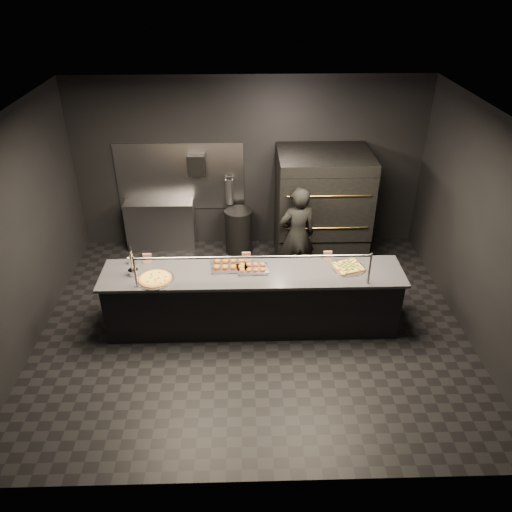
{
  "coord_description": "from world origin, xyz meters",
  "views": [
    {
      "loc": [
        -0.11,
        -5.65,
        4.6
      ],
      "look_at": [
        0.05,
        0.2,
        1.05
      ],
      "focal_mm": 35.0,
      "sensor_mm": 36.0,
      "label": 1
    }
  ],
  "objects_px": {
    "service_counter": "(253,299)",
    "fire_extinguisher": "(230,191)",
    "towel_dispenser": "(196,165)",
    "trash_bin": "(239,231)",
    "slider_tray_a": "(229,265)",
    "pizza_oven": "(321,207)",
    "beer_tap": "(132,265)",
    "slider_tray_b": "(252,268)",
    "square_pizza": "(348,267)",
    "round_pizza": "(155,279)",
    "worker": "(297,236)",
    "prep_shelf": "(161,225)"
  },
  "relations": [
    {
      "from": "service_counter",
      "to": "fire_extinguisher",
      "type": "distance_m",
      "value": 2.5
    },
    {
      "from": "towel_dispenser",
      "to": "trash_bin",
      "type": "xyz_separation_m",
      "value": [
        0.7,
        -0.26,
        -1.15
      ]
    },
    {
      "from": "service_counter",
      "to": "slider_tray_a",
      "type": "bearing_deg",
      "value": 154.65
    },
    {
      "from": "pizza_oven",
      "to": "trash_bin",
      "type": "bearing_deg",
      "value": 170.53
    },
    {
      "from": "beer_tap",
      "to": "slider_tray_b",
      "type": "bearing_deg",
      "value": 2.86
    },
    {
      "from": "square_pizza",
      "to": "towel_dispenser",
      "type": "bearing_deg",
      "value": 133.55
    },
    {
      "from": "service_counter",
      "to": "round_pizza",
      "type": "relative_size",
      "value": 8.18
    },
    {
      "from": "slider_tray_a",
      "to": "trash_bin",
      "type": "bearing_deg",
      "value": 86.6
    },
    {
      "from": "service_counter",
      "to": "round_pizza",
      "type": "bearing_deg",
      "value": -173.39
    },
    {
      "from": "service_counter",
      "to": "pizza_oven",
      "type": "relative_size",
      "value": 2.15
    },
    {
      "from": "fire_extinguisher",
      "to": "towel_dispenser",
      "type": "bearing_deg",
      "value": -178.96
    },
    {
      "from": "worker",
      "to": "towel_dispenser",
      "type": "bearing_deg",
      "value": -49.34
    },
    {
      "from": "worker",
      "to": "beer_tap",
      "type": "bearing_deg",
      "value": 14.44
    },
    {
      "from": "pizza_oven",
      "to": "fire_extinguisher",
      "type": "height_order",
      "value": "pizza_oven"
    },
    {
      "from": "beer_tap",
      "to": "worker",
      "type": "xyz_separation_m",
      "value": [
        2.33,
        1.21,
        -0.25
      ]
    },
    {
      "from": "towel_dispenser",
      "to": "beer_tap",
      "type": "distance_m",
      "value": 2.55
    },
    {
      "from": "slider_tray_b",
      "to": "worker",
      "type": "bearing_deg",
      "value": 57.23
    },
    {
      "from": "square_pizza",
      "to": "trash_bin",
      "type": "height_order",
      "value": "square_pizza"
    },
    {
      "from": "towel_dispenser",
      "to": "trash_bin",
      "type": "distance_m",
      "value": 1.37
    },
    {
      "from": "towel_dispenser",
      "to": "slider_tray_b",
      "type": "bearing_deg",
      "value": -68.83
    },
    {
      "from": "beer_tap",
      "to": "slider_tray_a",
      "type": "bearing_deg",
      "value": 7.24
    },
    {
      "from": "service_counter",
      "to": "trash_bin",
      "type": "relative_size",
      "value": 5.08
    },
    {
      "from": "service_counter",
      "to": "prep_shelf",
      "type": "height_order",
      "value": "service_counter"
    },
    {
      "from": "towel_dispenser",
      "to": "service_counter",
      "type": "bearing_deg",
      "value": -69.37
    },
    {
      "from": "prep_shelf",
      "to": "slider_tray_b",
      "type": "xyz_separation_m",
      "value": [
        1.6,
        -2.25,
        0.5
      ]
    },
    {
      "from": "pizza_oven",
      "to": "slider_tray_b",
      "type": "xyz_separation_m",
      "value": [
        -1.2,
        -1.83,
        -0.02
      ]
    },
    {
      "from": "slider_tray_a",
      "to": "slider_tray_b",
      "type": "xyz_separation_m",
      "value": [
        0.32,
        -0.08,
        -0.01
      ]
    },
    {
      "from": "prep_shelf",
      "to": "trash_bin",
      "type": "distance_m",
      "value": 1.41
    },
    {
      "from": "towel_dispenser",
      "to": "round_pizza",
      "type": "height_order",
      "value": "towel_dispenser"
    },
    {
      "from": "pizza_oven",
      "to": "slider_tray_b",
      "type": "relative_size",
      "value": 4.16
    },
    {
      "from": "fire_extinguisher",
      "to": "round_pizza",
      "type": "relative_size",
      "value": 1.01
    },
    {
      "from": "slider_tray_b",
      "to": "beer_tap",
      "type": "bearing_deg",
      "value": -177.14
    },
    {
      "from": "fire_extinguisher",
      "to": "slider_tray_b",
      "type": "relative_size",
      "value": 1.1
    },
    {
      "from": "service_counter",
      "to": "pizza_oven",
      "type": "bearing_deg",
      "value": 57.73
    },
    {
      "from": "fire_extinguisher",
      "to": "worker",
      "type": "relative_size",
      "value": 0.31
    },
    {
      "from": "slider_tray_b",
      "to": "square_pizza",
      "type": "bearing_deg",
      "value": -0.04
    },
    {
      "from": "square_pizza",
      "to": "worker",
      "type": "height_order",
      "value": "worker"
    },
    {
      "from": "pizza_oven",
      "to": "square_pizza",
      "type": "relative_size",
      "value": 4.14
    },
    {
      "from": "service_counter",
      "to": "towel_dispenser",
      "type": "bearing_deg",
      "value": 110.63
    },
    {
      "from": "service_counter",
      "to": "slider_tray_b",
      "type": "height_order",
      "value": "service_counter"
    },
    {
      "from": "towel_dispenser",
      "to": "square_pizza",
      "type": "distance_m",
      "value": 3.26
    },
    {
      "from": "towel_dispenser",
      "to": "round_pizza",
      "type": "distance_m",
      "value": 2.64
    },
    {
      "from": "pizza_oven",
      "to": "beer_tap",
      "type": "distance_m",
      "value": 3.39
    },
    {
      "from": "prep_shelf",
      "to": "slider_tray_b",
      "type": "relative_size",
      "value": 2.62
    },
    {
      "from": "fire_extinguisher",
      "to": "slider_tray_b",
      "type": "xyz_separation_m",
      "value": [
        0.35,
        -2.33,
        -0.11
      ]
    },
    {
      "from": "beer_tap",
      "to": "round_pizza",
      "type": "height_order",
      "value": "beer_tap"
    },
    {
      "from": "fire_extinguisher",
      "to": "round_pizza",
      "type": "xyz_separation_m",
      "value": [
        -0.94,
        -2.55,
        -0.12
      ]
    },
    {
      "from": "trash_bin",
      "to": "beer_tap",
      "type": "bearing_deg",
      "value": -123.12
    },
    {
      "from": "square_pizza",
      "to": "beer_tap",
      "type": "bearing_deg",
      "value": -178.44
    },
    {
      "from": "service_counter",
      "to": "towel_dispenser",
      "type": "relative_size",
      "value": 11.71
    }
  ]
}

